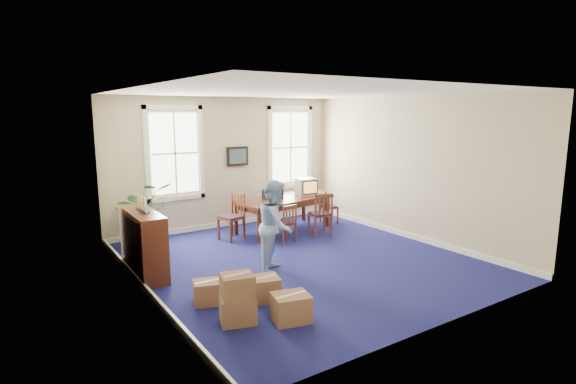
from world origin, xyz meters
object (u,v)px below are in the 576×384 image
potted_plant (142,214)px  cardboard_boxes (246,292)px  conference_table (284,214)px  credenza (143,242)px  crt_tv (306,186)px  chair_near_left (285,223)px  man (276,225)px

potted_plant → cardboard_boxes: bearing=-86.6°
conference_table → credenza: 3.86m
crt_tv → potted_plant: bearing=-178.6°
chair_near_left → potted_plant: 3.07m
conference_table → cardboard_boxes: conference_table is taller
chair_near_left → man: (-1.11, -1.41, 0.40)m
man → cardboard_boxes: size_ratio=1.31×
credenza → chair_near_left: bearing=6.7°
man → potted_plant: man is taller
man → credenza: size_ratio=1.08×
man → cardboard_boxes: man is taller
conference_table → cardboard_boxes: bearing=-137.3°
crt_tv → cardboard_boxes: crt_tv is taller
crt_tv → chair_near_left: bearing=-134.9°
credenza → potted_plant: size_ratio=1.10×
credenza → potted_plant: potted_plant is taller
conference_table → chair_near_left: bearing=-129.1°
crt_tv → man: man is taller
crt_tv → credenza: bearing=-155.4°
potted_plant → cardboard_boxes: size_ratio=1.10×
conference_table → man: bearing=-133.9°
credenza → potted_plant: bearing=75.4°
conference_table → cardboard_boxes: size_ratio=1.88×
chair_near_left → man: bearing=47.5°
man → crt_tv: bearing=-5.8°
cardboard_boxes → man: bearing=46.0°
conference_table → potted_plant: 3.27m
crt_tv → potted_plant: size_ratio=0.36×
credenza → cardboard_boxes: bearing=-73.3°
chair_near_left → man: 1.84m
conference_table → chair_near_left: (-0.49, -0.81, 0.02)m
conference_table → potted_plant: potted_plant is taller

